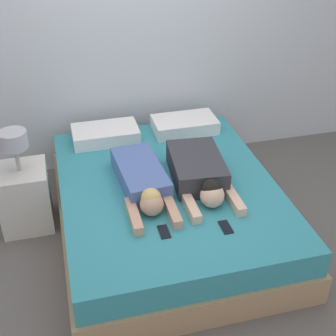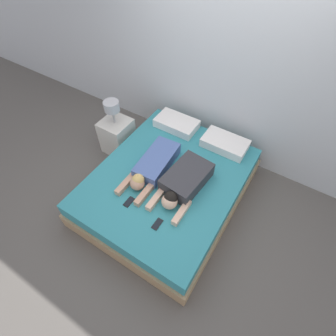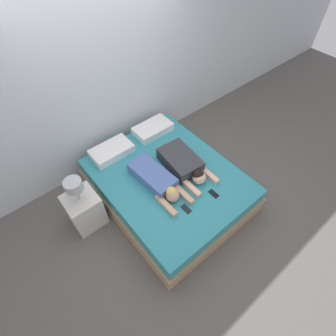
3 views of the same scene
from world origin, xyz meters
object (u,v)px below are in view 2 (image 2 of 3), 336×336
object	(u,v)px
pillow_head_right	(225,143)
cell_phone_right	(157,224)
cell_phone_left	(129,202)
pillow_head_left	(177,123)
nightstand	(117,134)
person_left	(152,166)
person_right	(183,182)
bed	(168,187)

from	to	relation	value
pillow_head_right	cell_phone_right	world-z (taller)	pillow_head_right
cell_phone_left	cell_phone_right	size ratio (longest dim) A/B	1.00
cell_phone_left	pillow_head_left	bearing A→B (deg)	98.33
pillow_head_right	cell_phone_left	xyz separation A→B (m)	(-0.55, -1.40, -0.06)
pillow_head_left	nightstand	bearing A→B (deg)	-147.95
person_left	cell_phone_right	distance (m)	0.76
person_left	pillow_head_right	bearing A→B (deg)	55.88
person_right	nightstand	bearing A→B (deg)	163.28
pillow_head_left	nightstand	size ratio (longest dim) A/B	0.67
cell_phone_left	nightstand	xyz separation A→B (m)	(-0.96, 0.93, -0.15)
person_right	cell_phone_right	size ratio (longest dim) A/B	6.35
person_left	person_right	world-z (taller)	person_right
pillow_head_left	person_left	xyz separation A→B (m)	(0.17, -0.87, 0.02)
person_right	pillow_head_right	bearing A→B (deg)	81.35
person_right	cell_phone_right	bearing A→B (deg)	-88.78
nightstand	cell_phone_left	bearing A→B (deg)	-43.95
pillow_head_left	nightstand	xyz separation A→B (m)	(-0.76, -0.47, -0.21)
cell_phone_left	person_right	bearing A→B (deg)	50.76
person_right	nightstand	distance (m)	1.46
person_left	person_right	distance (m)	0.45
pillow_head_left	cell_phone_right	world-z (taller)	pillow_head_left
bed	nightstand	bearing A→B (deg)	162.29
cell_phone_right	person_right	bearing A→B (deg)	91.22
person_left	cell_phone_right	world-z (taller)	person_left
bed	person_left	bearing A→B (deg)	-171.21
pillow_head_right	person_left	distance (m)	1.05
person_left	cell_phone_left	xyz separation A→B (m)	(0.03, -0.53, -0.08)
nightstand	bed	bearing A→B (deg)	-17.71
cell_phone_right	nightstand	bearing A→B (deg)	144.67
nightstand	person_left	bearing A→B (deg)	-23.09
person_right	pillow_head_left	bearing A→B (deg)	125.08
cell_phone_left	person_left	bearing A→B (deg)	93.75
cell_phone_right	cell_phone_left	bearing A→B (deg)	172.06
pillow_head_left	person_left	world-z (taller)	person_left
pillow_head_left	person_left	bearing A→B (deg)	-78.91
bed	pillow_head_right	distance (m)	0.97
bed	person_right	distance (m)	0.41
pillow_head_right	person_right	distance (m)	0.90
bed	person_left	xyz separation A→B (m)	(-0.21, -0.03, 0.31)
nightstand	pillow_head_left	bearing A→B (deg)	32.05
bed	person_left	world-z (taller)	person_left
person_right	cell_phone_left	world-z (taller)	person_right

